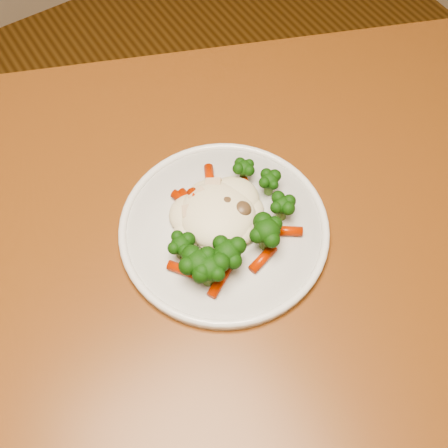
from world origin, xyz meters
name	(u,v)px	position (x,y,z in m)	size (l,w,h in m)	color
dining_table	(189,300)	(0.02, 0.01, 0.64)	(1.28, 1.09, 0.75)	brown
plate	(224,230)	(0.09, 0.02, 0.76)	(0.26, 0.26, 0.01)	white
meal	(224,228)	(0.08, 0.01, 0.78)	(0.18, 0.17, 0.05)	#F6EBC5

